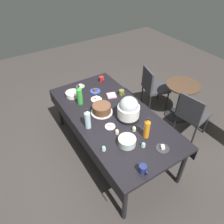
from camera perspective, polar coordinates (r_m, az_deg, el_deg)
name	(u,v)px	position (r m, az deg, el deg)	size (l,w,h in m)	color
ground	(112,149)	(3.57, 0.00, -9.91)	(9.00, 9.00, 0.00)	#383330
potluck_table	(112,118)	(3.08, 0.00, -1.60)	(2.20, 1.10, 0.75)	black
frosted_layer_cake	(102,109)	(3.04, -2.81, 0.82)	(0.32, 0.32, 0.13)	silver
slow_cooker	(129,109)	(2.89, 4.51, 0.79)	(0.32, 0.32, 0.35)	black
glass_salad_bowl	(127,141)	(2.61, 4.09, -7.92)	(0.22, 0.22, 0.10)	#B2C6BC
ceramic_snack_bowl	(73,94)	(3.44, -10.62, 4.78)	(0.22, 0.22, 0.07)	silver
dessert_plate_cream	(96,99)	(3.33, -4.28, 3.59)	(0.17, 0.17, 0.05)	beige
dessert_plate_sage	(80,86)	(3.67, -8.52, 6.94)	(0.14, 0.14, 0.04)	#8CA87F
dessert_plate_charcoal	(163,148)	(2.65, 13.51, -9.46)	(0.17, 0.17, 0.05)	#2D2D33
dessert_plate_white	(110,126)	(2.84, -0.51, -3.81)	(0.14, 0.14, 0.05)	white
dessert_plate_cobalt	(95,91)	(3.52, -4.56, 5.78)	(0.17, 0.17, 0.05)	#2D4CB2
cupcake_berry	(134,129)	(2.79, 5.99, -4.54)	(0.05, 0.05, 0.07)	beige
cupcake_lemon	(104,148)	(2.55, -2.27, -9.80)	(0.05, 0.05, 0.07)	beige
cupcake_mint	(143,145)	(2.61, 8.50, -8.76)	(0.05, 0.05, 0.07)	beige
cupcake_rose	(117,132)	(2.74, 1.33, -5.36)	(0.05, 0.05, 0.07)	beige
soda_bottle_lime_soda	(79,95)	(3.20, -8.81, 4.51)	(0.09, 0.09, 0.32)	green
soda_bottle_water	(88,119)	(2.77, -6.63, -1.89)	(0.08, 0.08, 0.31)	silver
soda_bottle_orange_juice	(147,128)	(2.66, 9.41, -4.36)	(0.07, 0.07, 0.31)	orange
coffee_mug_navy	(143,169)	(2.37, 8.33, -15.01)	(0.13, 0.09, 0.10)	navy
coffee_mug_black	(130,101)	(3.22, 4.91, 2.89)	(0.12, 0.08, 0.09)	black
coffee_mug_olive	(122,93)	(3.41, 2.62, 5.25)	(0.12, 0.08, 0.09)	olive
coffee_mug_red	(102,79)	(3.76, -2.82, 8.90)	(0.12, 0.08, 0.09)	#B2231E
paper_napkin_stack	(111,95)	(3.40, -0.14, 4.51)	(0.14, 0.14, 0.02)	pink
maroon_chair_left	(153,86)	(4.22, 10.95, 7.05)	(0.54, 0.54, 0.85)	#333338
maroon_chair_right	(192,113)	(3.71, 20.83, -0.23)	(0.51, 0.51, 0.85)	#333338
round_cafe_table	(181,95)	(4.07, 18.10, 4.47)	(0.60, 0.60, 0.72)	#473323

